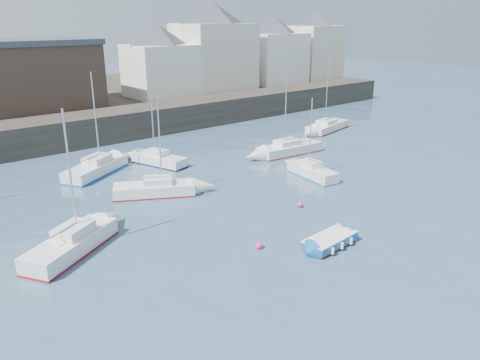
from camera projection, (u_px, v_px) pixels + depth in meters
water at (380, 262)px, 25.49m from camera, size 220.00×220.00×0.00m
quay_wall at (105, 126)px, 50.49m from camera, size 90.00×5.00×3.00m
land_strip at (49, 104)px, 63.64m from camera, size 90.00×32.00×2.80m
bldg_east_a at (214, 46)px, 65.19m from camera, size 13.36×13.36×11.80m
bldg_east_b at (274, 50)px, 71.74m from camera, size 11.88×11.88×9.95m
bldg_east_c at (313, 44)px, 76.98m from camera, size 11.14×11.14×10.95m
bldg_east_d at (160, 60)px, 59.90m from camera, size 11.14×11.14×8.95m
warehouse at (17, 75)px, 51.03m from camera, size 16.40×10.40×7.60m
blue_dinghy at (330, 241)px, 27.09m from camera, size 3.60×1.96×0.67m
sailboat_a at (72, 243)px, 26.30m from camera, size 6.38×4.95×8.13m
sailboat_b at (155, 189)px, 34.87m from camera, size 6.17×4.56×7.70m
sailboat_c at (312, 171)px, 38.84m from camera, size 2.26×5.13×6.52m
sailboat_d at (289, 149)px, 45.48m from camera, size 6.89×2.79×8.57m
sailboat_f at (159, 159)px, 42.13m from camera, size 3.29×5.61×6.96m
sailboat_g at (327, 126)px, 54.86m from camera, size 7.06×3.51×8.56m
sailboat_h at (96, 168)px, 39.60m from camera, size 6.72×5.18×8.46m
buoy_near at (259, 248)px, 26.97m from camera, size 0.41×0.41×0.41m
buoy_mid at (300, 207)px, 32.83m from camera, size 0.40×0.40×0.40m
buoy_far at (168, 182)px, 37.72m from camera, size 0.45×0.45×0.45m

